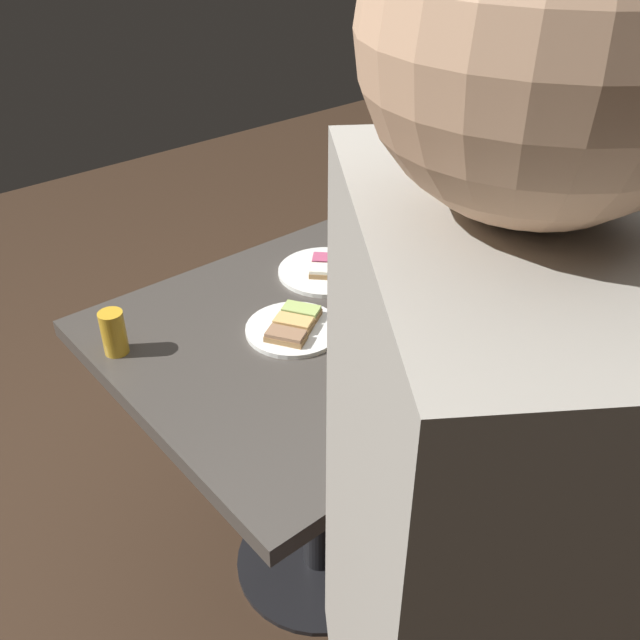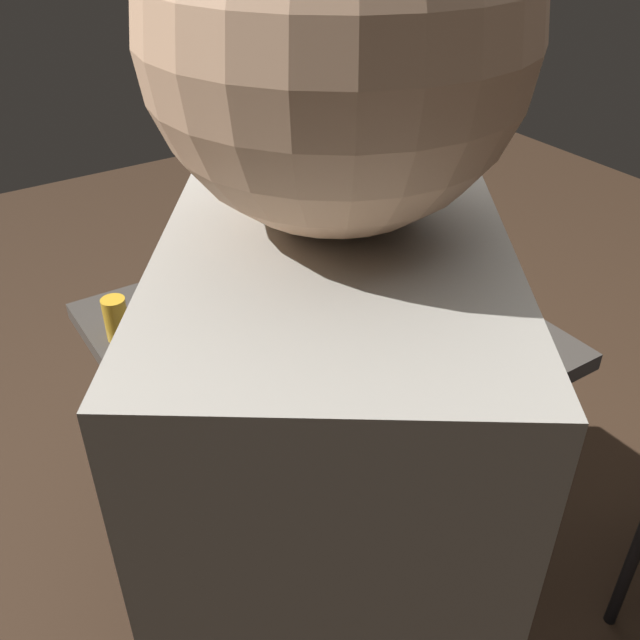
% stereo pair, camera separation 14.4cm
% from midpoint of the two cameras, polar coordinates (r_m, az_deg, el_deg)
% --- Properties ---
extents(ground_plane, '(6.00, 6.00, 0.00)m').
position_cam_midpoint_polar(ground_plane, '(1.98, -2.20, -19.08)').
color(ground_plane, '#382619').
extents(cafe_table, '(0.83, 0.76, 0.75)m').
position_cam_midpoint_polar(cafe_table, '(1.54, -2.68, -5.40)').
color(cafe_table, black).
rests_on(cafe_table, ground_plane).
extents(plate_near, '(0.20, 0.20, 0.03)m').
position_cam_midpoint_polar(plate_near, '(1.44, -5.04, -0.68)').
color(plate_near, white).
rests_on(plate_near, cafe_table).
extents(plate_far, '(0.22, 0.22, 0.03)m').
position_cam_midpoint_polar(plate_far, '(1.64, -2.02, 3.99)').
color(plate_far, white).
rests_on(plate_far, cafe_table).
extents(beer_mug, '(0.10, 0.14, 0.15)m').
position_cam_midpoint_polar(beer_mug, '(1.28, 8.25, -2.25)').
color(beer_mug, gold).
rests_on(beer_mug, cafe_table).
extents(beer_glass_small, '(0.05, 0.05, 0.09)m').
position_cam_midpoint_polar(beer_glass_small, '(1.43, -19.24, -1.07)').
color(beer_glass_small, gold).
rests_on(beer_glass_small, cafe_table).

